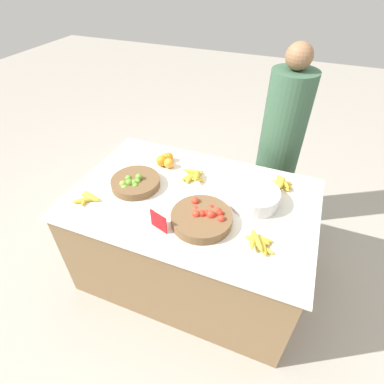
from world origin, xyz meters
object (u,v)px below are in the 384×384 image
at_px(lime_bowl, 135,183).
at_px(price_sign, 159,221).
at_px(tomato_basket, 202,218).
at_px(metal_bowl, 254,197).
at_px(vendor_person, 279,151).

distance_m(lime_bowl, price_sign, 0.43).
bearing_deg(lime_bowl, tomato_basket, -15.60).
relative_size(tomato_basket, metal_bowl, 1.16).
relative_size(tomato_basket, vendor_person, 0.23).
xyz_separation_m(metal_bowl, vendor_person, (0.05, 0.75, -0.10)).
xyz_separation_m(lime_bowl, metal_bowl, (0.77, 0.13, 0.02)).
xyz_separation_m(price_sign, vendor_person, (0.50, 1.16, -0.11)).
relative_size(lime_bowl, tomato_basket, 0.91).
bearing_deg(tomato_basket, price_sign, -145.42).
relative_size(tomato_basket, price_sign, 2.98).
distance_m(lime_bowl, vendor_person, 1.20).
distance_m(metal_bowl, price_sign, 0.61).
bearing_deg(metal_bowl, vendor_person, 86.46).
height_order(lime_bowl, metal_bowl, metal_bowl).
bearing_deg(price_sign, metal_bowl, 60.86).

